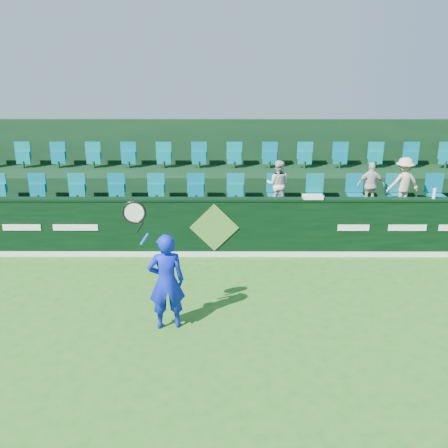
{
  "coord_description": "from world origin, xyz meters",
  "views": [
    {
      "loc": [
        0.25,
        -6.61,
        4.31
      ],
      "look_at": [
        0.22,
        2.8,
        1.15
      ],
      "focal_mm": 40.0,
      "sensor_mm": 36.0,
      "label": 1
    }
  ],
  "objects_px": {
    "spectator_right": "(403,183)",
    "towel": "(313,197)",
    "spectator_left": "(278,184)",
    "spectator_middle": "(371,185)",
    "drinks_bottle": "(434,193)",
    "tennis_player": "(166,281)"
  },
  "relations": [
    {
      "from": "spectator_right",
      "to": "towel",
      "type": "bearing_deg",
      "value": 15.74
    },
    {
      "from": "spectator_left",
      "to": "spectator_right",
      "type": "distance_m",
      "value": 3.03
    },
    {
      "from": "spectator_middle",
      "to": "drinks_bottle",
      "type": "xyz_separation_m",
      "value": [
        1.08,
        -1.12,
        0.1
      ]
    },
    {
      "from": "spectator_right",
      "to": "spectator_left",
      "type": "bearing_deg",
      "value": -9.5
    },
    {
      "from": "spectator_left",
      "to": "spectator_middle",
      "type": "height_order",
      "value": "spectator_left"
    },
    {
      "from": "spectator_middle",
      "to": "towel",
      "type": "xyz_separation_m",
      "value": [
        -1.59,
        -1.12,
        0.02
      ]
    },
    {
      "from": "spectator_left",
      "to": "towel",
      "type": "distance_m",
      "value": 1.3
    },
    {
      "from": "tennis_player",
      "to": "towel",
      "type": "relative_size",
      "value": 5.33
    },
    {
      "from": "tennis_player",
      "to": "spectator_right",
      "type": "relative_size",
      "value": 1.85
    },
    {
      "from": "tennis_player",
      "to": "spectator_left",
      "type": "height_order",
      "value": "tennis_player"
    },
    {
      "from": "spectator_right",
      "to": "drinks_bottle",
      "type": "height_order",
      "value": "spectator_right"
    },
    {
      "from": "tennis_player",
      "to": "spectator_left",
      "type": "bearing_deg",
      "value": 62.58
    },
    {
      "from": "spectator_middle",
      "to": "drinks_bottle",
      "type": "height_order",
      "value": "spectator_middle"
    },
    {
      "from": "spectator_left",
      "to": "drinks_bottle",
      "type": "xyz_separation_m",
      "value": [
        3.33,
        -1.12,
        0.08
      ]
    },
    {
      "from": "tennis_player",
      "to": "towel",
      "type": "bearing_deg",
      "value": 47.84
    },
    {
      "from": "spectator_left",
      "to": "spectator_middle",
      "type": "xyz_separation_m",
      "value": [
        2.25,
        0.0,
        -0.02
      ]
    },
    {
      "from": "spectator_middle",
      "to": "towel",
      "type": "bearing_deg",
      "value": 38.68
    },
    {
      "from": "spectator_middle",
      "to": "drinks_bottle",
      "type": "relative_size",
      "value": 4.94
    },
    {
      "from": "spectator_right",
      "to": "towel",
      "type": "xyz_separation_m",
      "value": [
        -2.38,
        -1.12,
        -0.04
      ]
    },
    {
      "from": "spectator_left",
      "to": "towel",
      "type": "bearing_deg",
      "value": 133.53
    },
    {
      "from": "spectator_middle",
      "to": "spectator_right",
      "type": "height_order",
      "value": "spectator_right"
    },
    {
      "from": "spectator_right",
      "to": "drinks_bottle",
      "type": "xyz_separation_m",
      "value": [
        0.3,
        -1.12,
        0.04
      ]
    }
  ]
}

